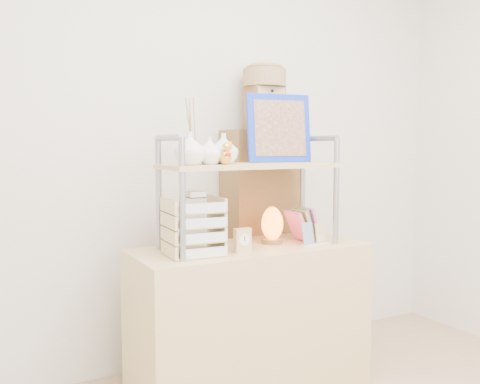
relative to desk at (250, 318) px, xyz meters
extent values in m
cube|color=silver|center=(0.00, 0.50, 0.93)|extent=(3.40, 0.02, 2.60)
cube|color=tan|center=(0.00, 0.00, 0.00)|extent=(1.20, 0.50, 0.75)
cube|color=brown|center=(0.30, 0.37, 0.30)|extent=(0.45, 0.24, 1.35)
cylinder|color=gray|center=(-0.43, -0.15, 0.65)|extent=(0.03, 0.03, 0.55)
cylinder|color=gray|center=(-0.43, 0.15, 0.65)|extent=(0.03, 0.03, 0.55)
cylinder|color=gray|center=(-0.43, 0.00, 0.93)|extent=(0.03, 0.30, 0.03)
cylinder|color=gray|center=(0.43, -0.15, 0.65)|extent=(0.03, 0.03, 0.55)
cylinder|color=gray|center=(0.43, 0.15, 0.65)|extent=(0.03, 0.03, 0.55)
cylinder|color=gray|center=(0.43, 0.00, 0.93)|extent=(0.03, 0.30, 0.03)
cube|color=tan|center=(0.00, 0.00, 0.79)|extent=(0.90, 0.34, 0.02)
imported|color=white|center=(-0.34, -0.02, 0.87)|extent=(0.15, 0.15, 0.15)
imported|color=white|center=(-0.22, 0.00, 0.86)|extent=(0.13, 0.13, 0.13)
imported|color=white|center=(-0.14, 0.02, 0.87)|extent=(0.14, 0.14, 0.15)
cylinder|color=#2545A2|center=(-0.26, 0.12, 0.85)|extent=(0.07, 0.07, 0.10)
cube|color=#1431C4|center=(0.24, 0.10, 0.98)|extent=(0.37, 0.10, 0.36)
cube|color=#563027|center=(0.24, 0.09, 0.98)|extent=(0.30, 0.07, 0.30)
cube|color=#D55DB7|center=(0.38, 0.00, 0.46)|extent=(0.07, 0.12, 0.17)
cube|color=#679B4D|center=(0.36, 0.02, 0.46)|extent=(0.07, 0.12, 0.17)
cube|color=tan|center=(0.33, 0.00, 0.46)|extent=(0.08, 0.13, 0.16)
cube|color=gold|center=(0.31, 0.02, 0.46)|extent=(0.08, 0.14, 0.16)
cube|color=#D55DB7|center=(0.29, 0.00, 0.46)|extent=(0.09, 0.14, 0.16)
cube|color=tan|center=(-0.33, -0.04, 0.38)|extent=(0.26, 0.24, 0.01)
cube|color=white|center=(-0.33, -0.15, 0.40)|extent=(0.23, 0.03, 0.04)
cube|color=tan|center=(-0.33, -0.04, 0.45)|extent=(0.26, 0.24, 0.01)
cube|color=white|center=(-0.33, -0.15, 0.47)|extent=(0.23, 0.03, 0.04)
cube|color=tan|center=(-0.33, -0.04, 0.52)|extent=(0.26, 0.24, 0.01)
cube|color=white|center=(-0.33, -0.15, 0.54)|extent=(0.23, 0.03, 0.04)
cube|color=tan|center=(-0.33, -0.04, 0.59)|extent=(0.26, 0.24, 0.01)
cube|color=white|center=(-0.33, -0.15, 0.61)|extent=(0.23, 0.03, 0.04)
cube|color=beige|center=(-0.33, -0.06, 0.66)|extent=(0.08, 0.08, 0.03)
cylinder|color=brown|center=(0.15, 0.02, 0.39)|extent=(0.11, 0.11, 0.02)
ellipsoid|color=orange|center=(0.15, 0.02, 0.48)|extent=(0.13, 0.12, 0.17)
cube|color=tan|center=(-0.10, -0.11, 0.43)|extent=(0.08, 0.04, 0.12)
cylinder|color=white|center=(-0.10, -0.13, 0.44)|extent=(0.06, 0.01, 0.06)
cube|color=white|center=(0.32, -0.12, 0.38)|extent=(0.17, 0.08, 0.01)
cube|color=navy|center=(0.28, -0.11, 0.44)|extent=(0.08, 0.04, 0.11)
cube|color=tan|center=(0.37, -0.11, 0.43)|extent=(0.08, 0.04, 0.10)
cube|color=brown|center=(0.30, 0.35, 1.10)|extent=(0.20, 0.15, 0.25)
cube|color=tan|center=(0.30, 0.27, 1.01)|extent=(0.18, 0.01, 0.05)
cube|color=tan|center=(0.30, 0.27, 1.07)|extent=(0.18, 0.01, 0.05)
cube|color=tan|center=(0.30, 0.27, 1.13)|extent=(0.18, 0.01, 0.05)
cube|color=tan|center=(0.30, 0.27, 1.19)|extent=(0.18, 0.01, 0.05)
cylinder|color=olive|center=(0.30, 0.35, 1.28)|extent=(0.25, 0.25, 0.10)
camera|label=1|loc=(-1.34, -2.32, 0.90)|focal=40.00mm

